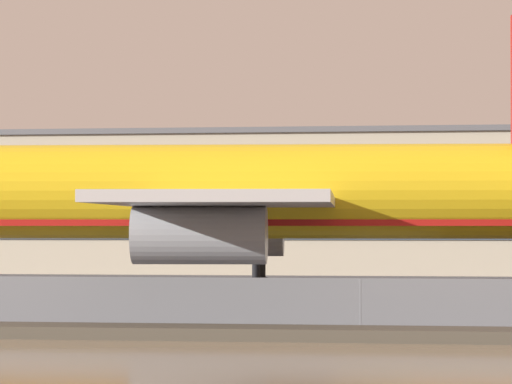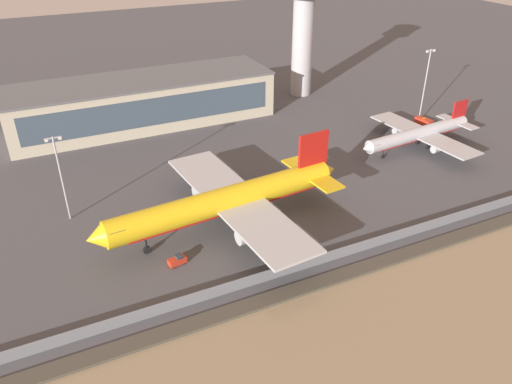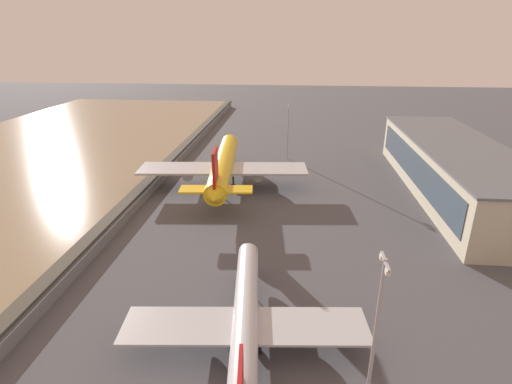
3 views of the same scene
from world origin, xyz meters
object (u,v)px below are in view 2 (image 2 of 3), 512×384
at_px(ops_van, 423,122).
at_px(apron_light_mast_apron_east, 61,174).
at_px(apron_light_mast_apron_west, 425,83).
at_px(cargo_jet_yellow, 228,200).
at_px(control_tower, 303,23).
at_px(passenger_jet_silver, 420,134).
at_px(baggage_tug, 177,260).

xyz_separation_m(ops_van, apron_light_mast_apron_east, (-99.35, -7.20, 9.06)).
relative_size(apron_light_mast_apron_west, apron_light_mast_apron_east, 1.18).
distance_m(cargo_jet_yellow, control_tower, 85.31).
bearing_deg(passenger_jet_silver, ops_van, 43.71).
bearing_deg(baggage_tug, cargo_jet_yellow, 28.42).
height_order(baggage_tug, apron_light_mast_apron_west, apron_light_mast_apron_west).
bearing_deg(control_tower, ops_van, -66.12).
xyz_separation_m(cargo_jet_yellow, passenger_jet_silver, (59.58, 13.07, -2.13)).
xyz_separation_m(cargo_jet_yellow, apron_light_mast_apron_east, (-28.23, 16.91, 4.20)).
relative_size(passenger_jet_silver, apron_light_mast_apron_west, 1.76).
bearing_deg(ops_van, apron_light_mast_apron_east, -175.85).
height_order(baggage_tug, apron_light_mast_apron_east, apron_light_mast_apron_east).
distance_m(ops_van, control_tower, 49.20).
distance_m(cargo_jet_yellow, baggage_tug, 15.68).
relative_size(passenger_jet_silver, ops_van, 6.90).
height_order(passenger_jet_silver, baggage_tug, passenger_jet_silver).
height_order(cargo_jet_yellow, passenger_jet_silver, cargo_jet_yellow).
height_order(ops_van, control_tower, control_tower).
bearing_deg(control_tower, baggage_tug, -132.87).
distance_m(ops_van, apron_light_mast_apron_east, 100.02).
distance_m(apron_light_mast_apron_west, apron_light_mast_apron_east, 100.72).
relative_size(baggage_tug, apron_light_mast_apron_west, 0.16).
bearing_deg(apron_light_mast_apron_east, cargo_jet_yellow, -30.92).
distance_m(baggage_tug, apron_light_mast_apron_east, 29.94).
distance_m(control_tower, apron_light_mast_apron_east, 95.22).
relative_size(baggage_tug, ops_van, 0.63).
relative_size(cargo_jet_yellow, baggage_tug, 15.44).
xyz_separation_m(control_tower, apron_light_mast_apron_east, (-81.53, -47.46, -12.88)).
distance_m(cargo_jet_yellow, ops_van, 75.26).
distance_m(cargo_jet_yellow, apron_light_mast_apron_west, 77.06).
xyz_separation_m(apron_light_mast_apron_west, apron_light_mast_apron_east, (-100.22, -9.93, -1.67)).
relative_size(ops_van, control_tower, 0.14).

